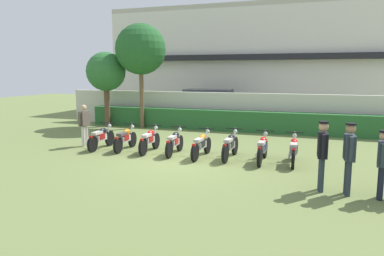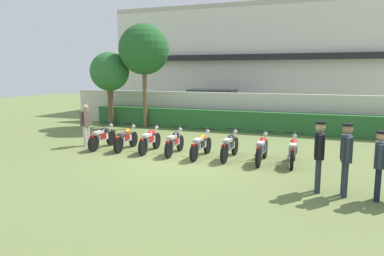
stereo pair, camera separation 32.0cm
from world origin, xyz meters
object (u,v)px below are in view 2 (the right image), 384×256
Objects in this scene: motorcycle_in_row_1 at (126,138)px; motorcycle_in_row_7 at (293,151)px; officer_2 at (380,160)px; motorcycle_in_row_4 at (201,145)px; motorcycle_in_row_6 at (262,149)px; motorcycle_in_row_5 at (230,146)px; officer_1 at (346,153)px; motorcycle_in_row_0 at (102,137)px; motorcycle_in_row_3 at (174,142)px; inspector_person at (86,122)px; parked_car at (215,105)px; motorcycle_in_row_2 at (150,140)px; officer_0 at (319,150)px; tree_far_side at (144,50)px; tree_near_inspector at (110,72)px.

motorcycle_in_row_1 is 0.99× the size of motorcycle_in_row_7.
officer_2 reaches higher than motorcycle_in_row_1.
motorcycle_in_row_7 is at bearing -87.41° from motorcycle_in_row_4.
motorcycle_in_row_5 is at bearing 82.95° from motorcycle_in_row_6.
motorcycle_in_row_6 is 1.13× the size of officer_1.
officer_2 is (9.18, -2.71, 0.49)m from motorcycle_in_row_0.
officer_2 is (5.16, -2.61, 0.50)m from motorcycle_in_row_4.
motorcycle_in_row_3 is (2.01, -0.06, -0.00)m from motorcycle_in_row_1.
motorcycle_in_row_5 is 1.19× the size of inspector_person.
parked_car is 2.32× the size of motorcycle_in_row_6.
motorcycle_in_row_7 reaches higher than motorcycle_in_row_4.
motorcycle_in_row_2 is 4.11m from motorcycle_in_row_6.
motorcycle_in_row_7 is 2.69m from officer_0.
motorcycle_in_row_4 is 1.10× the size of officer_0.
inspector_person is (-2.59, -8.84, 0.03)m from parked_car.
officer_0 is (8.84, -7.86, -2.99)m from tree_far_side.
officer_1 is (7.50, -2.73, 0.59)m from motorcycle_in_row_1.
motorcycle_in_row_5 is at bearing 85.37° from motorcycle_in_row_7.
parked_car is 2.77× the size of inspector_person.
officer_0 is at bearing -0.28° from officer_2.
tree_far_side is at bearing 44.03° from motorcycle_in_row_4.
tree_near_inspector is at bearing -38.14° from officer_1.
officer_0 is (1.79, -2.46, 0.57)m from motorcycle_in_row_6.
parked_car is 1.15× the size of tree_near_inspector.
motorcycle_in_row_5 reaches higher than motorcycle_in_row_2.
tree_near_inspector is 2.20× the size of motorcycle_in_row_3.
motorcycle_in_row_1 is 1.01m from motorcycle_in_row_2.
motorcycle_in_row_3 is at bearing -29.67° from officer_1.
motorcycle_in_row_0 is at bearing 87.15° from motorcycle_in_row_3.
motorcycle_in_row_1 is 5.12m from motorcycle_in_row_6.
officer_1 is at bearing 1.71° from officer_2.
motorcycle_in_row_5 is (0.98, 0.14, 0.01)m from motorcycle_in_row_4.
parked_car is at bearing 4.73° from motorcycle_in_row_3.
tree_near_inspector reaches higher than motorcycle_in_row_5.
motorcycle_in_row_3 is (1.00, -0.04, -0.01)m from motorcycle_in_row_2.
motorcycle_in_row_0 is 1.02× the size of motorcycle_in_row_3.
motorcycle_in_row_1 is 1.13× the size of officer_2.
officer_0 is (10.84, -7.71, -1.85)m from tree_near_inspector.
tree_far_side is at bearing -31.14° from officer_2.
motorcycle_in_row_3 is (1.29, -9.03, -0.49)m from parked_car.
motorcycle_in_row_0 is at bearing 91.46° from motorcycle_in_row_5.
officer_0 reaches higher than motorcycle_in_row_5.
tree_far_side is 10.29m from motorcycle_in_row_7.
officer_0 is (3.86, -2.44, 0.59)m from motorcycle_in_row_4.
officer_2 is (10.07, -2.93, -0.03)m from inspector_person.
officer_0 is (8.77, -2.76, 0.07)m from inspector_person.
motorcycle_in_row_2 is at bearing 86.85° from motorcycle_in_row_4.
inspector_person reaches higher than motorcycle_in_row_2.
officer_2 is at bearing -114.16° from motorcycle_in_row_2.
motorcycle_in_row_7 is 3.02m from officer_1.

